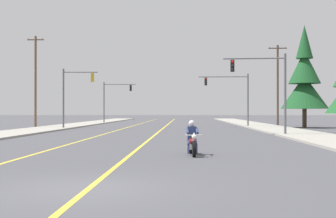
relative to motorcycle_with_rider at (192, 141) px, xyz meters
The scene contains 13 objects.
ground_plane 8.81m from the motorcycle_with_rider, 108.18° to the right, with size 400.00×400.00×0.00m, color #47474C.
lane_stripe_center 36.75m from the motorcycle_with_rider, 94.06° to the left, with size 0.16×100.00×0.01m, color yellow.
lane_stripe_left 37.27m from the motorcycle_with_rider, 100.41° to the left, with size 0.16×100.00×0.01m, color yellow.
sidewalk_kerb_right 32.84m from the motorcycle_with_rider, 74.58° to the left, with size 4.40×110.00×0.14m, color #9E998E.
sidewalk_kerb_left 34.70m from the motorcycle_with_rider, 114.18° to the left, with size 4.40×110.00×0.14m, color #9E998E.
motorcycle_with_rider is the anchor object (origin of this frame).
traffic_signal_near_right 17.18m from the motorcycle_with_rider, 69.30° to the left, with size 4.73×0.48×6.20m.
traffic_signal_near_left 30.05m from the motorcycle_with_rider, 113.22° to the left, with size 3.60×0.43×6.20m.
traffic_signal_mid_right 34.94m from the motorcycle_with_rider, 81.13° to the left, with size 5.83×0.37×6.20m.
traffic_signal_mid_left 50.33m from the motorcycle_with_rider, 102.66° to the left, with size 4.82×0.37×6.20m.
utility_pole_left_near 35.17m from the motorcycle_with_rider, 118.64° to the left, with size 1.85×0.26×10.10m.
utility_pole_right_far 41.56m from the motorcycle_with_rider, 73.71° to the left, with size 2.35×0.26×10.27m.
conifer_tree_right_verge_far 34.67m from the motorcycle_with_rider, 67.88° to the left, with size 5.16×5.16×11.36m.
Camera 1 is at (2.41, -10.82, 1.85)m, focal length 48.98 mm.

